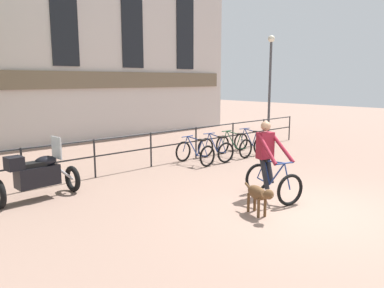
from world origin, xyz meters
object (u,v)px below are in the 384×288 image
cyclist_with_bike (269,164)px  parked_bicycle_mid_right (234,146)px  dog (259,194)px  parked_bicycle_near_lamp (195,153)px  parked_motorcycle (37,175)px  parked_bicycle_far_end (251,143)px  street_lamp (270,83)px  parked_bicycle_mid_left (215,149)px

cyclist_with_bike → parked_bicycle_mid_right: size_ratio=1.52×
dog → parked_bicycle_near_lamp: (2.18, 4.11, -0.07)m
dog → parked_bicycle_mid_right: 5.75m
parked_motorcycle → parked_bicycle_far_end: parked_motorcycle is taller
parked_bicycle_near_lamp → street_lamp: (5.07, 0.90, 2.10)m
parked_motorcycle → parked_bicycle_far_end: bearing=-91.1°
dog → street_lamp: 9.04m
street_lamp → parked_bicycle_far_end: bearing=-158.7°
parked_bicycle_far_end → street_lamp: bearing=-149.1°
parked_bicycle_far_end → street_lamp: 3.25m
dog → parked_bicycle_far_end: parked_bicycle_far_end is taller
cyclist_with_bike → parked_motorcycle: cyclist_with_bike is taller
parked_bicycle_mid_left → street_lamp: 4.74m
parked_bicycle_near_lamp → parked_bicycle_far_end: 2.76m
parked_bicycle_mid_left → street_lamp: (4.15, 0.90, 2.10)m
parked_bicycle_mid_right → street_lamp: 3.96m
dog → street_lamp: street_lamp is taller
parked_bicycle_far_end → street_lamp: (2.31, 0.90, 2.10)m
parked_bicycle_near_lamp → parked_bicycle_mid_left: 0.92m
parked_bicycle_near_lamp → parked_motorcycle: bearing=-0.2°
cyclist_with_bike → parked_bicycle_mid_right: 4.58m
dog → parked_bicycle_mid_right: (4.02, 4.11, -0.07)m
parked_bicycle_near_lamp → parked_bicycle_mid_left: (0.92, 0.00, 0.00)m
parked_motorcycle → parked_bicycle_far_end: (7.71, 0.20, -0.20)m
parked_motorcycle → street_lamp: street_lamp is taller
parked_bicycle_mid_left → parked_bicycle_mid_right: bearing=-172.6°
cyclist_with_bike → parked_bicycle_far_end: cyclist_with_bike is taller
parked_bicycle_mid_left → parked_bicycle_far_end: 1.84m
street_lamp → parked_bicycle_near_lamp: bearing=-169.9°
cyclist_with_bike → dog: (-1.13, -0.58, -0.34)m
parked_bicycle_mid_right → street_lamp: street_lamp is taller
parked_bicycle_mid_left → parked_bicycle_far_end: size_ratio=0.98×
cyclist_with_bike → dog: bearing=-137.8°
cyclist_with_bike → street_lamp: 7.75m
cyclist_with_bike → parked_bicycle_mid_left: 4.06m
cyclist_with_bike → parked_bicycle_near_lamp: 3.71m
parked_bicycle_near_lamp → parked_bicycle_far_end: (2.76, 0.00, 0.00)m
cyclist_with_bike → parked_bicycle_far_end: (3.81, 3.53, -0.41)m
parked_bicycle_near_lamp → parked_bicycle_mid_left: bearing=177.5°
parked_bicycle_near_lamp → parked_bicycle_far_end: size_ratio=0.94×
parked_motorcycle → parked_bicycle_near_lamp: size_ratio=1.56×
parked_bicycle_mid_right → parked_bicycle_far_end: same height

